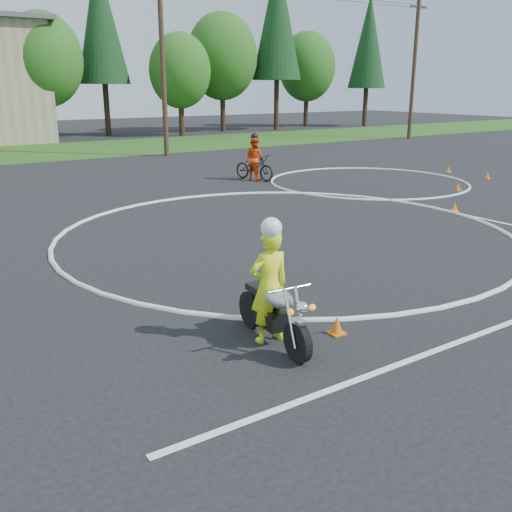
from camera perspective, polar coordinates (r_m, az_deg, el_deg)
ground at (r=13.25m, az=10.59°, el=-0.46°), size 120.00×120.00×0.00m
grass_strip at (r=37.28m, az=-20.01°, el=9.80°), size 120.00×10.00×0.02m
course_markings at (r=17.78m, az=5.89°, el=4.14°), size 19.05×19.05×0.12m
primary_motorcycle at (r=8.74m, az=1.84°, el=-5.65°), size 0.71×2.04×1.07m
rider_primary_grp at (r=8.68m, az=1.34°, el=-2.69°), size 0.69×0.49×1.99m
rider_second_grp at (r=24.32m, az=-0.16°, el=9.24°), size 1.23×2.16×1.96m
traffic_cones at (r=18.80m, az=15.47°, el=4.71°), size 21.13×10.91×0.30m
treeline at (r=49.71m, az=-5.53°, el=19.80°), size 38.20×8.10×14.52m
utility_poles at (r=33.10m, az=-9.33°, el=18.82°), size 41.60×1.12×10.00m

